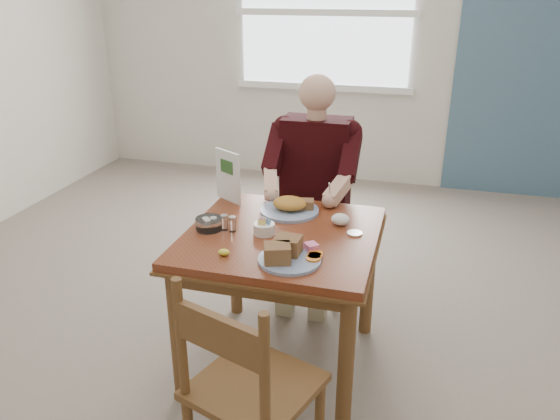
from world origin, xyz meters
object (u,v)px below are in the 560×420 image
(chair_near, at_px, (247,391))
(near_plate, at_px, (287,253))
(chair_far, at_px, (315,220))
(far_plate, at_px, (291,207))
(table, at_px, (282,253))
(diner, at_px, (313,174))

(chair_near, height_order, near_plate, chair_near)
(chair_far, distance_m, far_plate, 0.62)
(near_plate, bearing_deg, table, 110.17)
(diner, xyz_separation_m, near_plate, (0.10, -0.97, -0.03))
(chair_near, height_order, far_plate, chair_near)
(diner, relative_size, near_plate, 4.31)
(chair_far, distance_m, diner, 0.34)
(chair_near, distance_m, diner, 1.53)
(far_plate, bearing_deg, chair_near, -84.25)
(chair_far, height_order, diner, diner)
(table, distance_m, far_plate, 0.30)
(chair_far, xyz_separation_m, chair_near, (0.08, -1.58, 0.00))
(table, distance_m, diner, 0.73)
(table, height_order, diner, diner)
(table, relative_size, diner, 0.66)
(chair_far, height_order, far_plate, chair_far)
(table, height_order, chair_near, chair_near)
(chair_near, xyz_separation_m, far_plate, (-0.11, 1.04, 0.30))
(chair_far, bearing_deg, diner, -89.99)
(far_plate, bearing_deg, chair_far, 87.76)
(table, distance_m, chair_far, 0.81)
(table, height_order, far_plate, far_plate)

